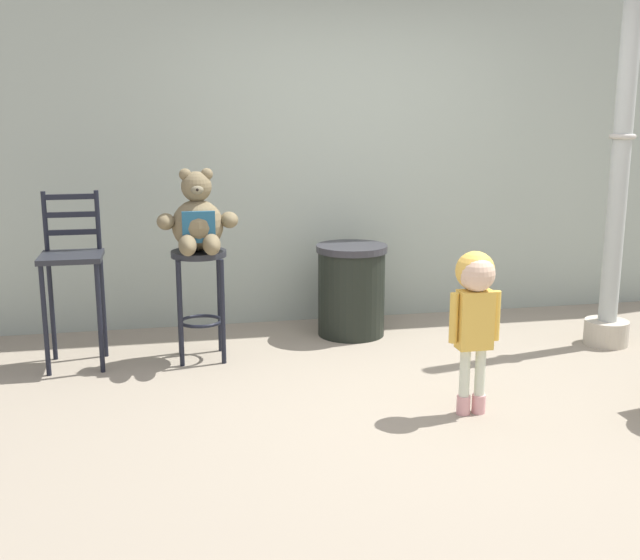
# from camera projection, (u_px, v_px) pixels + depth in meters

# --- Properties ---
(ground_plane) EXTENTS (24.00, 24.00, 0.00)m
(ground_plane) POSITION_uv_depth(u_px,v_px,m) (425.00, 401.00, 4.59)
(ground_plane) COLOR gray
(building_wall) EXTENTS (7.98, 0.30, 3.64)m
(building_wall) POSITION_uv_depth(u_px,v_px,m) (346.00, 92.00, 6.17)
(building_wall) COLOR #96A295
(building_wall) RESTS_ON ground_plane
(bar_stool_with_teddy) EXTENTS (0.37, 0.37, 0.76)m
(bar_stool_with_teddy) POSITION_uv_depth(u_px,v_px,m) (200.00, 283.00, 5.26)
(bar_stool_with_teddy) COLOR #222429
(bar_stool_with_teddy) RESTS_ON ground_plane
(teddy_bear) EXTENTS (0.54, 0.48, 0.55)m
(teddy_bear) POSITION_uv_depth(u_px,v_px,m) (198.00, 222.00, 5.14)
(teddy_bear) COLOR brown
(teddy_bear) RESTS_ON bar_stool_with_teddy
(child_walking) EXTENTS (0.30, 0.24, 0.93)m
(child_walking) POSITION_uv_depth(u_px,v_px,m) (475.00, 297.00, 4.27)
(child_walking) COLOR #DB9999
(child_walking) RESTS_ON ground_plane
(trash_bin) EXTENTS (0.53, 0.53, 0.69)m
(trash_bin) POSITION_uv_depth(u_px,v_px,m) (351.00, 290.00, 5.87)
(trash_bin) COLOR black
(trash_bin) RESTS_ON ground_plane
(lamppost) EXTENTS (0.32, 0.32, 2.58)m
(lamppost) POSITION_uv_depth(u_px,v_px,m) (617.00, 208.00, 5.47)
(lamppost) COLOR #B7AD98
(lamppost) RESTS_ON ground_plane
(bar_chair_empty) EXTENTS (0.40, 0.40, 1.16)m
(bar_chair_empty) POSITION_uv_depth(u_px,v_px,m) (72.00, 267.00, 5.10)
(bar_chair_empty) COLOR #222429
(bar_chair_empty) RESTS_ON ground_plane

